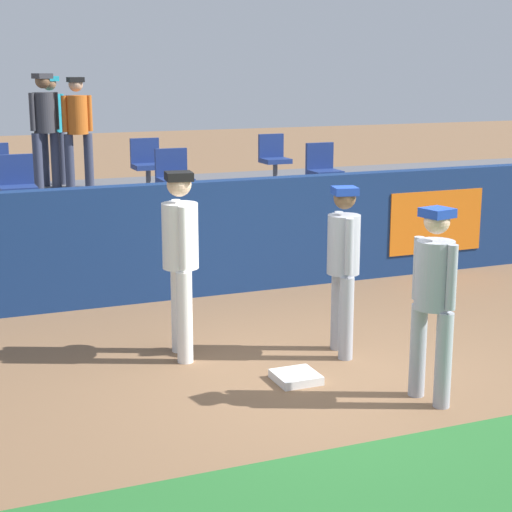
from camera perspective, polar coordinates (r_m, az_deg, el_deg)
The scene contains 15 objects.
ground_plane at distance 8.01m, azimuth 5.28°, elevation -8.59°, with size 60.00×60.00×0.00m, color brown.
first_base at distance 8.03m, azimuth 2.72°, elevation -8.17°, with size 0.40×0.40×0.08m, color white.
player_fielder_home at distance 8.43m, azimuth -5.11°, elevation 0.29°, with size 0.41×0.57×1.89m.
player_runner_visitor at distance 7.43m, azimuth 11.90°, elevation -2.36°, with size 0.39×0.48×1.73m.
player_coach_visitor at distance 8.53m, azimuth 5.92°, elevation -0.19°, with size 0.39×0.48×1.73m.
field_wall at distance 10.85m, azimuth -2.93°, elevation 1.23°, with size 18.00×0.26×1.47m.
bleacher_platform at distance 13.31m, azimuth -6.64°, elevation 2.09°, with size 18.00×4.80×0.91m, color #59595E.
seat_back_right at distance 14.55m, azimuth 1.20°, elevation 6.77°, with size 0.45×0.44×0.84m.
seat_front_center at distance 12.08m, azimuth -5.58°, elevation 5.46°, with size 0.47×0.44×0.84m.
seat_front_right at distance 12.95m, azimuth 4.54°, elevation 5.97°, with size 0.45×0.44×0.84m.
seat_back_center at distance 13.82m, azimuth -7.39°, elevation 6.35°, with size 0.47×0.44×0.84m.
seat_front_left at distance 11.66m, azimuth -15.84°, elevation 4.77°, with size 0.47×0.44×0.84m.
spectator_hooded at distance 14.70m, azimuth -13.67°, elevation 8.74°, with size 0.48×0.45×1.82m.
spectator_capped at distance 14.30m, azimuth -11.97°, elevation 8.70°, with size 0.50×0.37×1.80m.
spectator_casual at distance 14.30m, azimuth -14.08°, elevation 8.73°, with size 0.49×0.46×1.87m.
Camera 1 is at (-3.47, -6.60, 2.92)m, focal length 59.22 mm.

